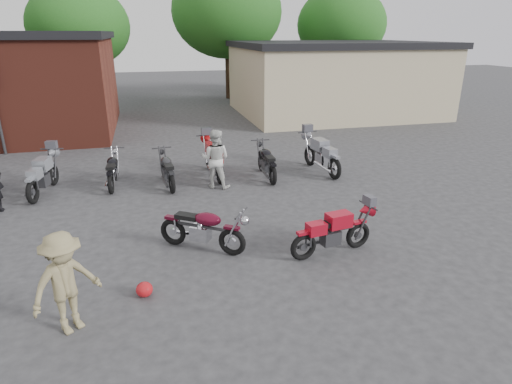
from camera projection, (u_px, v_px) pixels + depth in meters
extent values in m
plane|color=#2F2F32|center=(241.00, 263.00, 8.33)|extent=(90.00, 90.00, 0.00)
cube|color=tan|center=(333.00, 81.00, 23.30)|extent=(10.00, 8.00, 3.50)
ellipsoid|color=#B21318|center=(144.00, 289.00, 7.24)|extent=(0.37, 0.37, 0.26)
imported|color=silver|center=(216.00, 159.00, 12.12)|extent=(1.02, 0.93, 1.69)
imported|color=#8C7F56|center=(65.00, 283.00, 6.20)|extent=(1.19, 1.09, 1.61)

